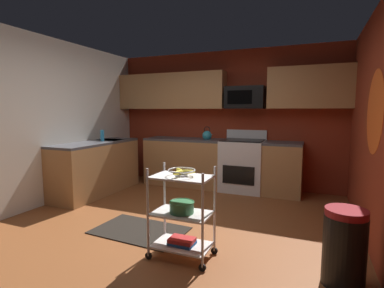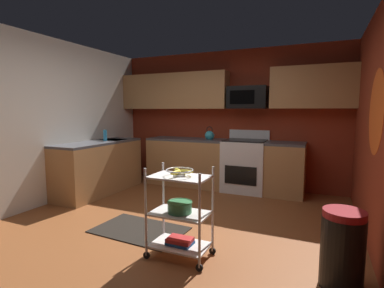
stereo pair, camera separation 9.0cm
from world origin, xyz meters
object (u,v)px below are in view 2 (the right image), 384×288
rolling_cart (180,213)px  kettle (210,135)px  mixing_bowl_large (180,207)px  trash_can (342,249)px  oven_range (245,165)px  microwave (248,97)px  dish_soap_bottle (105,135)px  book_stack (180,241)px  fruit_bowl (180,171)px

rolling_cart → kettle: bearing=104.5°
mixing_bowl_large → trash_can: 1.47m
oven_range → mixing_bowl_large: 2.68m
microwave → dish_soap_bottle: (-2.30, -1.16, -0.68)m
oven_range → kettle: 0.87m
book_stack → mixing_bowl_large: bearing=180.0°
mixing_bowl_large → book_stack: mixing_bowl_large is taller
fruit_bowl → trash_can: size_ratio=0.41×
book_stack → dish_soap_bottle: (-2.30, 1.62, 0.86)m
oven_range → trash_can: (1.45, -2.59, -0.15)m
rolling_cart → dish_soap_bottle: 2.87m
dish_soap_bottle → fruit_bowl: bearing=-35.3°
oven_range → kettle: bearing=-179.7°
oven_range → mixing_bowl_large: bearing=-90.1°
microwave → oven_range: bearing=-89.7°
oven_range → dish_soap_bottle: (-2.30, -1.05, 0.54)m
mixing_bowl_large → book_stack: 0.36m
kettle → dish_soap_bottle: bearing=-146.8°
fruit_bowl → book_stack: 0.72m
microwave → rolling_cart: 3.05m
rolling_cart → mixing_bowl_large: size_ratio=3.63×
oven_range → dish_soap_bottle: size_ratio=5.50×
microwave → kettle: size_ratio=2.65×
book_stack → kettle: bearing=104.5°
book_stack → trash_can: 1.47m
oven_range → book_stack: size_ratio=4.22×
mixing_bowl_large → kettle: (-0.69, 2.67, 0.48)m
mixing_bowl_large → dish_soap_bottle: dish_soap_bottle is taller
dish_soap_bottle → kettle: bearing=33.2°
dish_soap_bottle → trash_can: (3.75, -1.54, -0.69)m
oven_range → kettle: (-0.69, -0.00, 0.52)m
fruit_bowl → kettle: kettle is taller
rolling_cart → book_stack: rolling_cart is taller
oven_range → fruit_bowl: (-0.00, -2.68, 0.40)m
oven_range → microwave: (-0.00, 0.10, 1.22)m
microwave → dish_soap_bottle: bearing=-153.3°
mixing_bowl_large → trash_can: (1.45, 0.09, -0.19)m
microwave → rolling_cart: microwave is taller
mixing_bowl_large → trash_can: trash_can is taller
book_stack → trash_can: bearing=3.4°
rolling_cart → dish_soap_bottle: dish_soap_bottle is taller
rolling_cart → trash_can: 1.46m
dish_soap_bottle → rolling_cart: bearing=-35.3°
fruit_bowl → trash_can: (1.45, 0.09, -0.55)m
fruit_bowl → book_stack: bearing=0.0°
rolling_cart → trash_can: rolling_cart is taller
microwave → rolling_cart: size_ratio=0.77×
rolling_cart → trash_can: bearing=3.4°
fruit_bowl → mixing_bowl_large: bearing=180.0°
oven_range → rolling_cart: 2.68m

